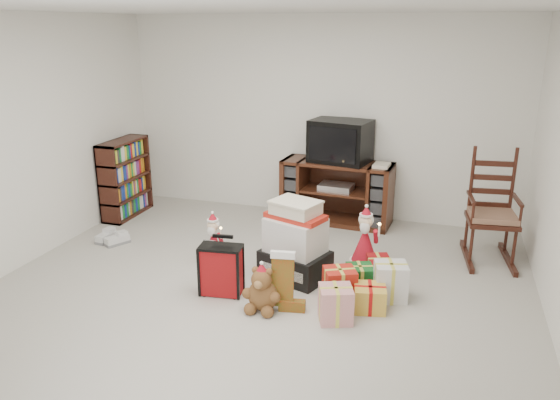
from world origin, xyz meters
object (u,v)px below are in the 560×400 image
(tv_stand, at_px, (337,192))
(crt_television, at_px, (340,141))
(gift_cluster, at_px, (363,285))
(rocking_chair, at_px, (491,221))
(santa_figurine, at_px, (365,242))
(bookshelf, at_px, (125,179))
(mrs_claus_figurine, at_px, (214,243))
(gift_pile, at_px, (295,245))
(red_suitcase, at_px, (221,270))
(sneaker_pair, at_px, (112,239))
(teddy_bear, at_px, (262,291))

(tv_stand, relative_size, crt_television, 1.78)
(tv_stand, distance_m, gift_cluster, 2.05)
(rocking_chair, bearing_deg, santa_figurine, -163.03)
(bookshelf, bearing_deg, crt_television, 12.32)
(mrs_claus_figurine, bearing_deg, santa_figurine, 15.75)
(gift_pile, height_order, red_suitcase, gift_pile)
(rocking_chair, distance_m, mrs_claus_figurine, 2.91)
(santa_figurine, relative_size, sneaker_pair, 1.73)
(tv_stand, distance_m, teddy_bear, 2.41)
(bookshelf, height_order, gift_cluster, bookshelf)
(gift_pile, bearing_deg, sneaker_pair, -166.29)
(rocking_chair, height_order, gift_cluster, rocking_chair)
(tv_stand, distance_m, bookshelf, 2.70)
(red_suitcase, distance_m, teddy_bear, 0.49)
(tv_stand, bearing_deg, sneaker_pair, -143.29)
(tv_stand, relative_size, red_suitcase, 2.49)
(gift_cluster, bearing_deg, rocking_chair, 49.34)
(bookshelf, bearing_deg, rocking_chair, -0.81)
(santa_figurine, bearing_deg, crt_television, 113.72)
(mrs_claus_figurine, bearing_deg, bookshelf, 148.55)
(bookshelf, height_order, santa_figurine, bookshelf)
(teddy_bear, relative_size, sneaker_pair, 1.08)
(rocking_chair, bearing_deg, gift_pile, -156.41)
(tv_stand, bearing_deg, gift_pile, -87.55)
(rocking_chair, distance_m, teddy_bear, 2.62)
(red_suitcase, bearing_deg, sneaker_pair, 148.61)
(red_suitcase, height_order, sneaker_pair, red_suitcase)
(tv_stand, height_order, mrs_claus_figurine, tv_stand)
(rocking_chair, height_order, sneaker_pair, rocking_chair)
(red_suitcase, xyz_separation_m, sneaker_pair, (-1.69, 0.77, -0.19))
(red_suitcase, relative_size, crt_television, 0.71)
(crt_television, bearing_deg, gift_pile, -81.03)
(gift_pile, distance_m, sneaker_pair, 2.27)
(rocking_chair, bearing_deg, crt_television, 153.00)
(teddy_bear, xyz_separation_m, mrs_claus_figurine, (-0.82, 0.80, 0.03))
(teddy_bear, bearing_deg, mrs_claus_figurine, 135.44)
(red_suitcase, relative_size, sneaker_pair, 1.52)
(gift_pile, relative_size, sneaker_pair, 2.11)
(rocking_chair, bearing_deg, mrs_claus_figurine, -167.34)
(gift_pile, bearing_deg, teddy_bear, -78.03)
(sneaker_pair, bearing_deg, teddy_bear, -9.49)
(red_suitcase, height_order, crt_television, crt_television)
(gift_pile, height_order, mrs_claus_figurine, gift_pile)
(rocking_chair, height_order, gift_pile, rocking_chair)
(red_suitcase, height_order, gift_cluster, red_suitcase)
(santa_figurine, distance_m, crt_television, 1.51)
(rocking_chair, xyz_separation_m, mrs_claus_figurine, (-2.73, -0.97, -0.21))
(tv_stand, height_order, rocking_chair, rocking_chair)
(gift_pile, height_order, santa_figurine, gift_pile)
(tv_stand, relative_size, sneaker_pair, 3.79)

